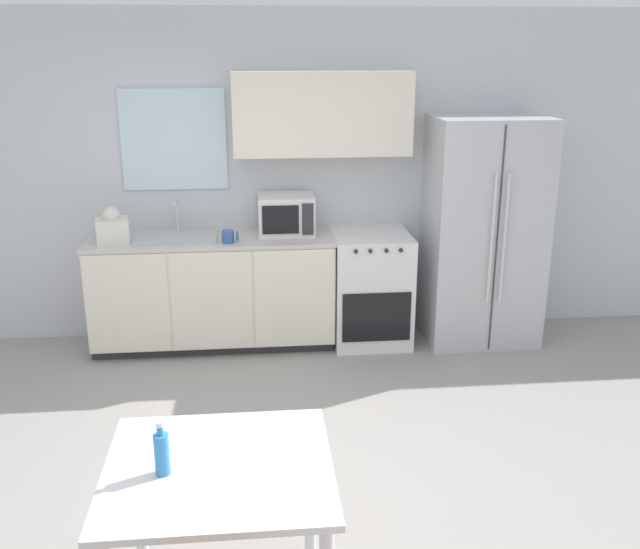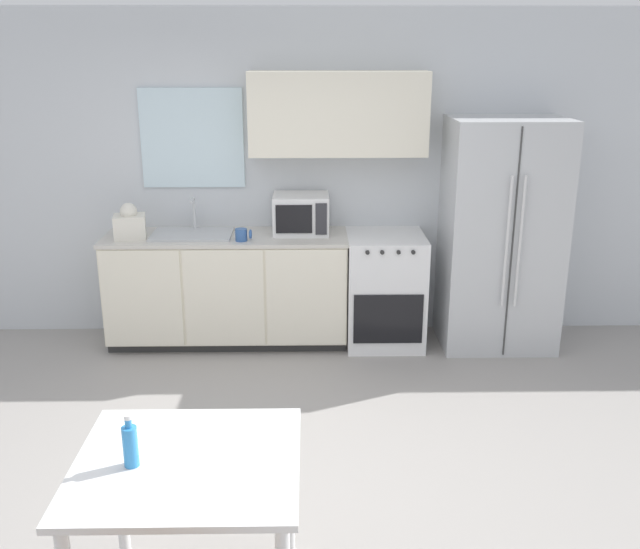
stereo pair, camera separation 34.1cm
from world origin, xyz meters
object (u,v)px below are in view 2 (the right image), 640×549
at_px(dining_table, 189,486).
at_px(coffee_mug, 242,235).
at_px(microwave, 301,214).
at_px(drink_bottle, 130,445).
at_px(oven_range, 385,290).
at_px(refrigerator, 501,235).

bearing_deg(dining_table, coffee_mug, 90.33).
height_order(microwave, drink_bottle, microwave).
bearing_deg(drink_bottle, oven_range, 66.16).
bearing_deg(drink_bottle, dining_table, 9.05).
height_order(refrigerator, coffee_mug, refrigerator).
height_order(microwave, coffee_mug, microwave).
height_order(refrigerator, drink_bottle, refrigerator).
bearing_deg(coffee_mug, microwave, 28.52).
relative_size(dining_table, drink_bottle, 4.04).
xyz_separation_m(microwave, coffee_mug, (-0.46, -0.25, -0.11)).
distance_m(oven_range, dining_table, 3.24).
distance_m(coffee_mug, drink_bottle, 2.92).
bearing_deg(coffee_mug, oven_range, 7.36).
height_order(refrigerator, microwave, refrigerator).
xyz_separation_m(refrigerator, coffee_mug, (-2.09, -0.13, 0.05)).
distance_m(refrigerator, microwave, 1.64).
distance_m(coffee_mug, dining_table, 2.90).
relative_size(refrigerator, coffee_mug, 14.27).
distance_m(refrigerator, dining_table, 3.66).
bearing_deg(microwave, oven_range, -8.34).
distance_m(dining_table, drink_bottle, 0.31).
bearing_deg(coffee_mug, dining_table, -89.67).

